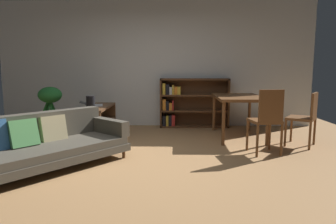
{
  "coord_description": "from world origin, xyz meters",
  "views": [
    {
      "loc": [
        0.44,
        -3.92,
        1.25
      ],
      "look_at": [
        0.33,
        0.76,
        0.58
      ],
      "focal_mm": 32.04,
      "sensor_mm": 36.0,
      "label": 1
    }
  ],
  "objects_px": {
    "dining_chair_far": "(267,118)",
    "open_laptop": "(93,105)",
    "fabric_couch": "(41,144)",
    "bookshelf": "(189,103)",
    "media_console": "(98,122)",
    "dining_table": "(238,100)",
    "desk_speaker": "(91,102)",
    "dining_chair_near": "(306,116)",
    "potted_floor_plant": "(50,102)"
  },
  "relations": [
    {
      "from": "dining_chair_far",
      "to": "open_laptop",
      "type": "bearing_deg",
      "value": 158.97
    },
    {
      "from": "fabric_couch",
      "to": "open_laptop",
      "type": "xyz_separation_m",
      "value": [
        0.19,
        1.74,
        0.29
      ]
    },
    {
      "from": "dining_chair_far",
      "to": "bookshelf",
      "type": "xyz_separation_m",
      "value": [
        -1.03,
        2.13,
        -0.03
      ]
    },
    {
      "from": "media_console",
      "to": "dining_table",
      "type": "bearing_deg",
      "value": 2.26
    },
    {
      "from": "desk_speaker",
      "to": "dining_chair_far",
      "type": "bearing_deg",
      "value": -14.94
    },
    {
      "from": "desk_speaker",
      "to": "dining_chair_far",
      "type": "height_order",
      "value": "dining_chair_far"
    },
    {
      "from": "desk_speaker",
      "to": "bookshelf",
      "type": "relative_size",
      "value": 0.15
    },
    {
      "from": "fabric_couch",
      "to": "bookshelf",
      "type": "xyz_separation_m",
      "value": [
        2.01,
        2.78,
        0.21
      ]
    },
    {
      "from": "media_console",
      "to": "desk_speaker",
      "type": "height_order",
      "value": "desk_speaker"
    },
    {
      "from": "dining_table",
      "to": "bookshelf",
      "type": "xyz_separation_m",
      "value": [
        -0.85,
        0.99,
        -0.17
      ]
    },
    {
      "from": "open_laptop",
      "to": "desk_speaker",
      "type": "distance_m",
      "value": 0.37
    },
    {
      "from": "open_laptop",
      "to": "dining_chair_far",
      "type": "xyz_separation_m",
      "value": [
        2.84,
        -1.09,
        -0.06
      ]
    },
    {
      "from": "desk_speaker",
      "to": "dining_table",
      "type": "height_order",
      "value": "desk_speaker"
    },
    {
      "from": "fabric_couch",
      "to": "media_console",
      "type": "bearing_deg",
      "value": 79.92
    },
    {
      "from": "media_console",
      "to": "dining_chair_near",
      "type": "relative_size",
      "value": 1.4
    },
    {
      "from": "dining_table",
      "to": "bookshelf",
      "type": "distance_m",
      "value": 1.32
    },
    {
      "from": "media_console",
      "to": "desk_speaker",
      "type": "distance_m",
      "value": 0.5
    },
    {
      "from": "media_console",
      "to": "open_laptop",
      "type": "height_order",
      "value": "open_laptop"
    },
    {
      "from": "dining_chair_near",
      "to": "open_laptop",
      "type": "bearing_deg",
      "value": 170.77
    },
    {
      "from": "fabric_couch",
      "to": "dining_chair_near",
      "type": "bearing_deg",
      "value": 16.81
    },
    {
      "from": "media_console",
      "to": "open_laptop",
      "type": "distance_m",
      "value": 0.33
    },
    {
      "from": "dining_table",
      "to": "open_laptop",
      "type": "bearing_deg",
      "value": -178.98
    },
    {
      "from": "media_console",
      "to": "desk_speaker",
      "type": "bearing_deg",
      "value": -98.1
    },
    {
      "from": "potted_floor_plant",
      "to": "desk_speaker",
      "type": "bearing_deg",
      "value": -29.59
    },
    {
      "from": "open_laptop",
      "to": "potted_floor_plant",
      "type": "bearing_deg",
      "value": 168.76
    },
    {
      "from": "dining_table",
      "to": "dining_chair_far",
      "type": "height_order",
      "value": "dining_chair_far"
    },
    {
      "from": "fabric_couch",
      "to": "dining_chair_near",
      "type": "height_order",
      "value": "dining_chair_near"
    },
    {
      "from": "fabric_couch",
      "to": "potted_floor_plant",
      "type": "bearing_deg",
      "value": 109.08
    },
    {
      "from": "bookshelf",
      "to": "open_laptop",
      "type": "bearing_deg",
      "value": -150.11
    },
    {
      "from": "open_laptop",
      "to": "dining_chair_far",
      "type": "height_order",
      "value": "dining_chair_far"
    },
    {
      "from": "dining_chair_far",
      "to": "bookshelf",
      "type": "relative_size",
      "value": 0.65
    },
    {
      "from": "fabric_couch",
      "to": "desk_speaker",
      "type": "relative_size",
      "value": 9.86
    },
    {
      "from": "bookshelf",
      "to": "fabric_couch",
      "type": "bearing_deg",
      "value": -125.8
    },
    {
      "from": "potted_floor_plant",
      "to": "dining_chair_near",
      "type": "relative_size",
      "value": 1.04
    },
    {
      "from": "fabric_couch",
      "to": "bookshelf",
      "type": "height_order",
      "value": "bookshelf"
    },
    {
      "from": "dining_table",
      "to": "desk_speaker",
      "type": "bearing_deg",
      "value": -171.26
    },
    {
      "from": "fabric_couch",
      "to": "bookshelf",
      "type": "bearing_deg",
      "value": 54.2
    },
    {
      "from": "fabric_couch",
      "to": "desk_speaker",
      "type": "bearing_deg",
      "value": 79.49
    },
    {
      "from": "desk_speaker",
      "to": "bookshelf",
      "type": "xyz_separation_m",
      "value": [
        1.75,
        1.39,
        -0.17
      ]
    },
    {
      "from": "dining_chair_far",
      "to": "media_console",
      "type": "bearing_deg",
      "value": 159.18
    },
    {
      "from": "desk_speaker",
      "to": "dining_table",
      "type": "xyz_separation_m",
      "value": [
        2.6,
        0.4,
        -0.0
      ]
    },
    {
      "from": "fabric_couch",
      "to": "dining_chair_near",
      "type": "relative_size",
      "value": 2.41
    },
    {
      "from": "media_console",
      "to": "desk_speaker",
      "type": "xyz_separation_m",
      "value": [
        -0.04,
        -0.3,
        0.4
      ]
    },
    {
      "from": "dining_chair_near",
      "to": "desk_speaker",
      "type": "bearing_deg",
      "value": 176.19
    },
    {
      "from": "desk_speaker",
      "to": "open_laptop",
      "type": "bearing_deg",
      "value": 100.55
    },
    {
      "from": "media_console",
      "to": "dining_chair_near",
      "type": "bearing_deg",
      "value": -8.66
    },
    {
      "from": "desk_speaker",
      "to": "dining_chair_far",
      "type": "xyz_separation_m",
      "value": [
        2.78,
        -0.74,
        -0.14
      ]
    },
    {
      "from": "dining_chair_near",
      "to": "bookshelf",
      "type": "bearing_deg",
      "value": 137.88
    },
    {
      "from": "potted_floor_plant",
      "to": "dining_table",
      "type": "xyz_separation_m",
      "value": [
        3.51,
        -0.12,
        0.05
      ]
    },
    {
      "from": "fabric_couch",
      "to": "dining_chair_far",
      "type": "bearing_deg",
      "value": 12.02
    }
  ]
}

